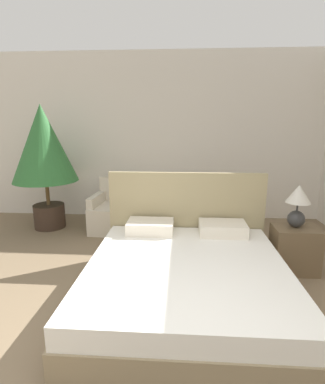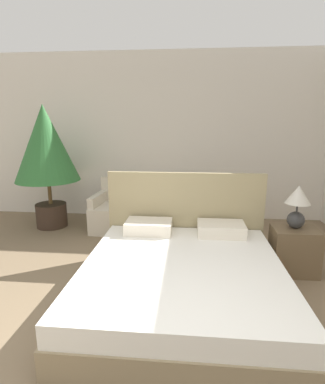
% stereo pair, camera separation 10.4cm
% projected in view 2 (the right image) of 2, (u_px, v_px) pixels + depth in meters
% --- Properties ---
extents(wall_back, '(10.00, 0.06, 2.90)m').
position_uv_depth(wall_back, '(175.00, 138.00, 5.30)').
color(wall_back, silver).
rests_on(wall_back, ground_plane).
extents(bed, '(1.89, 2.01, 1.13)m').
position_uv_depth(bed, '(183.00, 277.00, 2.88)').
color(bed, '#8C7A5B').
rests_on(bed, ground_plane).
extents(armchair_near_window_left, '(0.68, 0.75, 0.81)m').
position_uv_depth(armchair_near_window_left, '(115.00, 214.00, 4.86)').
color(armchair_near_window_left, beige).
rests_on(armchair_near_window_left, ground_plane).
extents(armchair_near_window_right, '(0.67, 0.73, 0.81)m').
position_uv_depth(armchair_near_window_right, '(177.00, 215.00, 4.77)').
color(armchair_near_window_right, beige).
rests_on(armchair_near_window_right, ground_plane).
extents(potted_palm, '(1.02, 1.02, 1.99)m').
position_uv_depth(potted_palm, '(46.00, 149.00, 4.77)').
color(potted_palm, '#38281E').
rests_on(potted_palm, ground_plane).
extents(nightstand, '(0.50, 0.37, 0.54)m').
position_uv_depth(nightstand, '(294.00, 251.00, 3.44)').
color(nightstand, brown).
rests_on(nightstand, ground_plane).
extents(table_lamp, '(0.27, 0.27, 0.49)m').
position_uv_depth(table_lamp, '(298.00, 203.00, 3.34)').
color(table_lamp, '#333333').
rests_on(table_lamp, nightstand).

